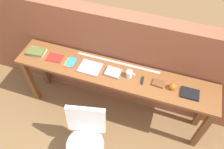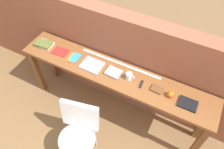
% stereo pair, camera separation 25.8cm
% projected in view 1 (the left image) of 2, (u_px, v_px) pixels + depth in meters
% --- Properties ---
extents(ground_plane, '(40.00, 40.00, 0.00)m').
position_uv_depth(ground_plane, '(106.00, 127.00, 3.13)').
color(ground_plane, olive).
extents(brick_wall_back, '(6.00, 0.20, 1.48)m').
position_uv_depth(brick_wall_back, '(121.00, 61.00, 2.94)').
color(brick_wall_back, '#935138').
rests_on(brick_wall_back, ground).
extents(sideboard, '(2.50, 0.44, 0.88)m').
position_uv_depth(sideboard, '(113.00, 80.00, 2.74)').
color(sideboard, brown).
rests_on(sideboard, ground).
extents(chair_white_moulded, '(0.52, 0.53, 0.89)m').
position_uv_depth(chair_white_moulded, '(85.00, 136.00, 2.49)').
color(chair_white_moulded, white).
rests_on(chair_white_moulded, ground).
extents(book_stack_leftmost, '(0.23, 0.18, 0.05)m').
position_uv_depth(book_stack_leftmost, '(36.00, 52.00, 2.82)').
color(book_stack_leftmost, white).
rests_on(book_stack_leftmost, sideboard).
extents(magazine_cycling, '(0.21, 0.16, 0.01)m').
position_uv_depth(magazine_cycling, '(55.00, 58.00, 2.78)').
color(magazine_cycling, red).
rests_on(magazine_cycling, sideboard).
extents(pamphlet_pile_colourful, '(0.15, 0.18, 0.01)m').
position_uv_depth(pamphlet_pile_colourful, '(70.00, 62.00, 2.73)').
color(pamphlet_pile_colourful, yellow).
rests_on(pamphlet_pile_colourful, sideboard).
extents(book_open_centre, '(0.27, 0.22, 0.02)m').
position_uv_depth(book_open_centre, '(90.00, 68.00, 2.67)').
color(book_open_centre, '#9E9EA3').
rests_on(book_open_centre, sideboard).
extents(book_grey_hardcover, '(0.19, 0.16, 0.03)m').
position_uv_depth(book_grey_hardcover, '(113.00, 72.00, 2.61)').
color(book_grey_hardcover, '#9E9EA3').
rests_on(book_grey_hardcover, sideboard).
extents(mug, '(0.11, 0.08, 0.09)m').
position_uv_depth(mug, '(130.00, 74.00, 2.56)').
color(mug, white).
rests_on(mug, sideboard).
extents(multitool_folded, '(0.03, 0.11, 0.02)m').
position_uv_depth(multitool_folded, '(142.00, 80.00, 2.54)').
color(multitool_folded, black).
rests_on(multitool_folded, sideboard).
extents(leather_journal_brown, '(0.14, 0.11, 0.02)m').
position_uv_depth(leather_journal_brown, '(158.00, 83.00, 2.51)').
color(leather_journal_brown, brown).
rests_on(leather_journal_brown, sideboard).
extents(sports_ball_small, '(0.08, 0.08, 0.08)m').
position_uv_depth(sports_ball_small, '(173.00, 86.00, 2.45)').
color(sports_ball_small, orange).
rests_on(sports_ball_small, sideboard).
extents(book_repair_rightmost, '(0.20, 0.15, 0.02)m').
position_uv_depth(book_repair_rightmost, '(190.00, 94.00, 2.42)').
color(book_repair_rightmost, black).
rests_on(book_repair_rightmost, sideboard).
extents(ruler_metal_back_edge, '(1.08, 0.03, 0.00)m').
position_uv_depth(ruler_metal_back_edge, '(117.00, 63.00, 2.73)').
color(ruler_metal_back_edge, silver).
rests_on(ruler_metal_back_edge, sideboard).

